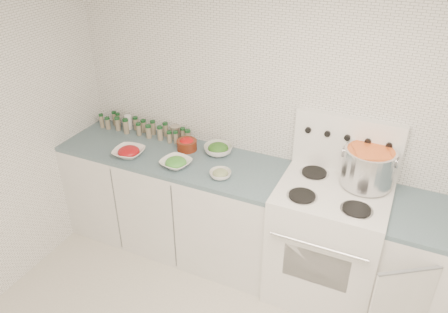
% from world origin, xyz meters
% --- Properties ---
extents(room_walls, '(3.54, 3.04, 2.52)m').
position_xyz_m(room_walls, '(0.00, 0.00, 1.56)').
color(room_walls, white).
rests_on(room_walls, ground).
extents(counter_left, '(1.85, 0.62, 0.90)m').
position_xyz_m(counter_left, '(-0.82, 1.19, 0.45)').
color(counter_left, white).
rests_on(counter_left, ground).
extents(stove, '(0.76, 0.70, 1.36)m').
position_xyz_m(stove, '(0.48, 1.19, 0.50)').
color(stove, white).
rests_on(stove, ground).
extents(counter_right, '(0.89, 0.85, 0.90)m').
position_xyz_m(counter_right, '(1.30, 1.19, 0.45)').
color(counter_right, white).
rests_on(counter_right, ground).
extents(stock_pot, '(0.37, 0.35, 0.27)m').
position_xyz_m(stock_pot, '(0.66, 1.33, 1.09)').
color(stock_pot, silver).
rests_on(stock_pot, stove).
extents(bowl_tomato, '(0.26, 0.26, 0.08)m').
position_xyz_m(bowl_tomato, '(-1.12, 1.03, 0.93)').
color(bowl_tomato, white).
rests_on(bowl_tomato, counter_left).
extents(bowl_snowpea, '(0.26, 0.26, 0.07)m').
position_xyz_m(bowl_snowpea, '(-0.69, 1.04, 0.93)').
color(bowl_snowpea, white).
rests_on(bowl_snowpea, counter_left).
extents(bowl_broccoli, '(0.28, 0.28, 0.09)m').
position_xyz_m(bowl_broccoli, '(-0.49, 1.35, 0.94)').
color(bowl_broccoli, white).
rests_on(bowl_broccoli, counter_left).
extents(bowl_zucchini, '(0.20, 0.20, 0.06)m').
position_xyz_m(bowl_zucchini, '(-0.32, 1.05, 0.93)').
color(bowl_zucchini, white).
rests_on(bowl_zucchini, counter_left).
extents(bowl_pepper, '(0.16, 0.16, 0.10)m').
position_xyz_m(bowl_pepper, '(-0.75, 1.31, 0.95)').
color(bowl_pepper, '#622310').
rests_on(bowl_pepper, counter_left).
extents(salt_canister, '(0.06, 0.06, 0.13)m').
position_xyz_m(salt_canister, '(-1.40, 1.43, 0.96)').
color(salt_canister, white).
rests_on(salt_canister, counter_left).
extents(tin_can, '(0.11, 0.11, 0.11)m').
position_xyz_m(tin_can, '(-0.93, 1.45, 0.96)').
color(tin_can, '#B7AA9A').
rests_on(tin_can, counter_left).
extents(spice_cluster, '(0.87, 0.15, 0.14)m').
position_xyz_m(spice_cluster, '(-1.22, 1.39, 0.96)').
color(spice_cluster, gray).
rests_on(spice_cluster, counter_left).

